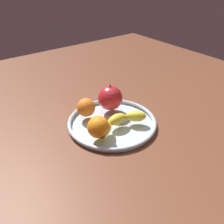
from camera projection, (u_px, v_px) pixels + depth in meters
ground_plane at (112, 129)px, 78.89cm from camera, size 166.52×166.52×4.00cm
fruit_bowl at (112, 122)px, 77.33cm from camera, size 28.60×28.60×1.80cm
banana at (119, 122)px, 72.95cm from camera, size 19.28×7.36×3.38cm
apple at (110, 98)px, 80.52cm from camera, size 8.39×8.39×9.19cm
orange_center at (86, 107)px, 77.56cm from camera, size 6.03×6.03×6.03cm
orange_back_right at (98, 127)px, 68.04cm from camera, size 6.45×6.45×6.45cm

